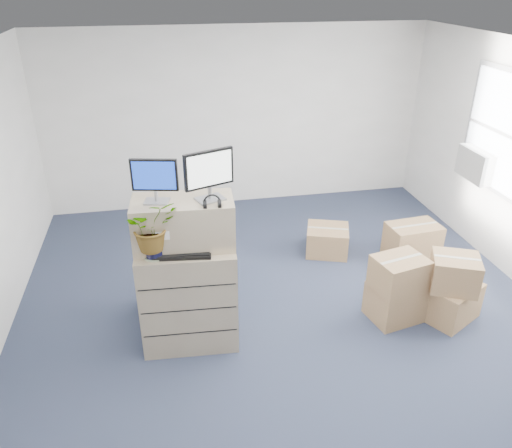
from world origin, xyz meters
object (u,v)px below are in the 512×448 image
(monitor_right, at_px, (209,173))
(water_bottle, at_px, (190,229))
(keyboard, at_px, (182,253))
(filing_cabinet_lower, at_px, (189,295))
(monitor_left, at_px, (155,178))
(potted_plant, at_px, (152,231))
(office_chair, at_px, (180,284))

(monitor_right, xyz_separation_m, water_bottle, (-0.21, 0.08, -0.60))
(monitor_right, height_order, keyboard, monitor_right)
(monitor_right, distance_m, keyboard, 0.80)
(filing_cabinet_lower, distance_m, water_bottle, 0.71)
(monitor_left, xyz_separation_m, monitor_right, (0.49, -0.04, 0.03))
(monitor_left, relative_size, water_bottle, 1.44)
(monitor_left, relative_size, potted_plant, 0.70)
(monitor_left, distance_m, office_chair, 1.52)
(water_bottle, height_order, office_chair, water_bottle)
(filing_cabinet_lower, relative_size, water_bottle, 3.79)
(water_bottle, height_order, potted_plant, potted_plant)
(water_bottle, bearing_deg, monitor_left, -172.99)
(filing_cabinet_lower, height_order, water_bottle, water_bottle)
(monitor_left, height_order, potted_plant, monitor_left)
(monitor_right, distance_m, potted_plant, 0.74)
(filing_cabinet_lower, relative_size, monitor_right, 2.32)
(office_chair, bearing_deg, potted_plant, 49.03)
(monitor_right, relative_size, keyboard, 0.89)
(filing_cabinet_lower, distance_m, monitor_left, 1.29)
(filing_cabinet_lower, bearing_deg, water_bottle, 58.56)
(potted_plant, height_order, office_chair, potted_plant)
(monitor_left, distance_m, monitor_right, 0.49)
(monitor_right, bearing_deg, monitor_left, 154.46)
(water_bottle, relative_size, office_chair, 0.39)
(office_chair, bearing_deg, keyboard, 71.91)
(monitor_right, height_order, potted_plant, monitor_right)
(monitor_left, height_order, keyboard, monitor_left)
(monitor_right, height_order, office_chair, monitor_right)
(keyboard, relative_size, office_chair, 0.72)
(monitor_left, relative_size, monitor_right, 0.88)
(keyboard, bearing_deg, filing_cabinet_lower, 83.00)
(potted_plant, bearing_deg, filing_cabinet_lower, 23.52)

